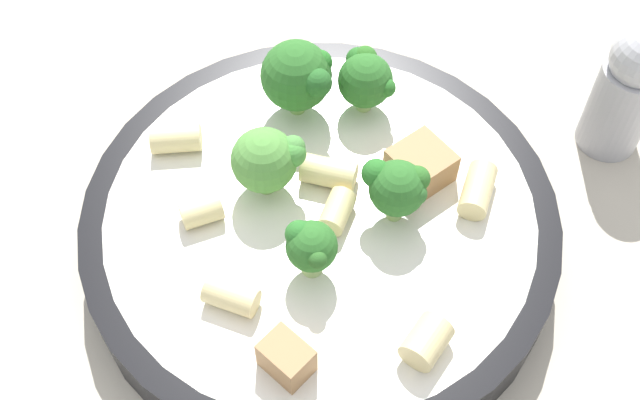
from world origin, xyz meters
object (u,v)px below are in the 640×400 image
Objects in this scene: broccoli_floret_1 at (271,155)px; rigatoni_3 at (172,144)px; broccoli_floret_2 at (397,187)px; rigatoni_6 at (337,211)px; broccoli_floret_4 at (311,246)px; rigatoni_1 at (426,342)px; broccoli_floret_0 at (365,78)px; chicken_chunk_1 at (286,358)px; pasta_bowl at (320,226)px; broccoli_floret_3 at (298,76)px; rigatoni_0 at (202,211)px; rigatoni_4 at (478,190)px; rigatoni_5 at (329,172)px; pepper_shaker at (627,90)px; rigatoni_2 at (231,296)px.

broccoli_floret_1 reaches higher than rigatoni_3.
broccoli_floret_2 is 1.72× the size of rigatoni_6.
broccoli_floret_4 reaches higher than rigatoni_1.
broccoli_floret_0 is at bearing 127.35° from rigatoni_1.
chicken_chunk_1 is at bearing -33.91° from rigatoni_3.
pasta_bowl is 0.05m from broccoli_floret_4.
broccoli_floret_3 reaches higher than rigatoni_1.
rigatoni_6 is (-0.00, 0.03, -0.01)m from broccoli_floret_4.
broccoli_floret_0 is 0.07m from broccoli_floret_2.
pasta_bowl is 12.00× the size of rigatoni_0.
broccoli_floret_2 is 0.82× the size of broccoli_floret_3.
broccoli_floret_3 is at bearing -145.69° from broccoli_floret_0.
rigatoni_1 is at bearing 36.05° from chicken_chunk_1.
broccoli_floret_3 is at bearing 153.58° from broccoli_floret_2.
rigatoni_4 is 0.13m from chicken_chunk_1.
rigatoni_3 is at bearing 146.09° from chicken_chunk_1.
rigatoni_0 is (-0.05, -0.03, 0.02)m from pasta_bowl.
rigatoni_3 is at bearing -133.08° from broccoli_floret_0.
pasta_bowl is 0.08m from rigatoni_4.
broccoli_floret_0 is 0.11m from rigatoni_0.
broccoli_floret_2 is (0.03, 0.02, 0.04)m from pasta_bowl.
rigatoni_3 is (-0.04, -0.06, -0.02)m from broccoli_floret_3.
broccoli_floret_2 is at bearing 86.18° from chicken_chunk_1.
rigatoni_5 is (0.04, 0.05, 0.00)m from rigatoni_0.
pasta_bowl is at bearing 108.64° from chicken_chunk_1.
broccoli_floret_4 is at bearing -15.39° from rigatoni_3.
broccoli_floret_2 is at bearing -138.04° from rigatoni_4.
broccoli_floret_0 reaches higher than rigatoni_4.
rigatoni_4 is (0.08, -0.03, -0.01)m from broccoli_floret_0.
rigatoni_4 is at bearing 34.41° from pasta_bowl.
rigatoni_6 is (0.05, -0.05, -0.02)m from broccoli_floret_3.
broccoli_floret_2 is 0.10m from chicken_chunk_1.
rigatoni_4 is 0.35× the size of pepper_shaker.
pasta_bowl is 0.03m from rigatoni_5.
broccoli_floret_1 is 0.12m from rigatoni_1.
broccoli_floret_1 reaches higher than rigatoni_5.
chicken_chunk_1 is (0.03, -0.10, 0.00)m from rigatoni_5.
broccoli_floret_1 is 1.59× the size of rigatoni_2.
pepper_shaker is at bearing 52.12° from pasta_bowl.
broccoli_floret_4 is 0.07m from rigatoni_1.
rigatoni_5 is (-0.02, 0.05, -0.01)m from broccoli_floret_4.
broccoli_floret_3 is at bearing 85.75° from rigatoni_0.
rigatoni_3 and rigatoni_6 have the same top height.
broccoli_floret_1 reaches higher than broccoli_floret_0.
rigatoni_0 is 0.95× the size of rigatoni_1.
broccoli_floret_3 is at bearing 140.88° from rigatoni_1.
broccoli_floret_1 is 0.10m from rigatoni_4.
pepper_shaker is at bearing 30.25° from broccoli_floret_3.
rigatoni_3 is 0.31× the size of pepper_shaker.
rigatoni_5 is (0.02, 0.01, -0.02)m from broccoli_floret_1.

